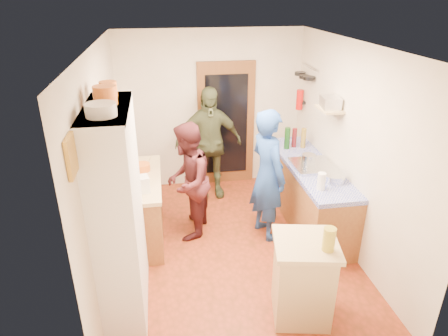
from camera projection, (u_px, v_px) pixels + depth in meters
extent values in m
cube|color=maroon|center=(232.00, 247.00, 5.34)|extent=(3.00, 4.00, 0.02)
cube|color=silver|center=(234.00, 44.00, 4.25)|extent=(3.00, 4.00, 0.02)
cube|color=beige|center=(211.00, 110.00, 6.60)|extent=(3.00, 0.02, 2.60)
cube|color=beige|center=(282.00, 259.00, 2.99)|extent=(3.00, 0.02, 2.60)
cube|color=beige|center=(104.00, 165.00, 4.57)|extent=(0.02, 4.00, 2.60)
cube|color=beige|center=(351.00, 149.00, 5.02)|extent=(0.02, 4.00, 2.60)
cube|color=brown|center=(226.00, 125.00, 6.70)|extent=(0.95, 0.06, 2.10)
cube|color=black|center=(226.00, 125.00, 6.67)|extent=(0.70, 0.02, 1.70)
cube|color=white|center=(119.00, 214.00, 3.97)|extent=(0.40, 1.20, 2.20)
cube|color=white|center=(106.00, 109.00, 3.52)|extent=(0.40, 1.14, 0.04)
cylinder|color=white|center=(101.00, 110.00, 3.24)|extent=(0.26, 0.26, 0.11)
cylinder|color=orange|center=(105.00, 95.00, 3.55)|extent=(0.21, 0.21, 0.17)
cylinder|color=orange|center=(108.00, 89.00, 3.80)|extent=(0.17, 0.17, 0.15)
cube|color=olive|center=(139.00, 209.00, 5.38)|extent=(0.60, 1.40, 0.85)
cube|color=tan|center=(136.00, 179.00, 5.20)|extent=(0.64, 1.44, 0.05)
cube|color=white|center=(138.00, 185.00, 4.78)|extent=(0.29, 0.22, 0.20)
cylinder|color=white|center=(131.00, 175.00, 5.03)|extent=(0.18, 0.18, 0.20)
cylinder|color=orange|center=(142.00, 167.00, 5.37)|extent=(0.23, 0.23, 0.10)
cube|color=tan|center=(139.00, 161.00, 5.67)|extent=(0.33, 0.26, 0.02)
cube|color=olive|center=(307.00, 194.00, 5.78)|extent=(0.60, 2.20, 0.84)
cube|color=#0E1AA6|center=(310.00, 166.00, 5.60)|extent=(0.62, 2.22, 0.06)
cube|color=silver|center=(313.00, 165.00, 5.49)|extent=(0.55, 0.58, 0.04)
cylinder|color=silver|center=(309.00, 159.00, 5.49)|extent=(0.19, 0.19, 0.12)
cylinder|color=#143F14|center=(287.00, 138.00, 6.06)|extent=(0.10, 0.10, 0.33)
cylinder|color=#591419|center=(294.00, 138.00, 6.13)|extent=(0.08, 0.08, 0.30)
cylinder|color=olive|center=(303.00, 138.00, 6.11)|extent=(0.09, 0.09, 0.31)
cylinder|color=white|center=(321.00, 181.00, 4.84)|extent=(0.10, 0.10, 0.22)
cylinder|color=silver|center=(334.00, 178.00, 5.06)|extent=(0.29, 0.29, 0.10)
cube|color=tan|center=(302.00, 281.00, 4.06)|extent=(0.64, 0.64, 0.86)
cube|color=tan|center=(306.00, 244.00, 3.87)|extent=(0.73, 0.73, 0.05)
cube|color=white|center=(300.00, 240.00, 3.92)|extent=(0.40, 0.34, 0.02)
cylinder|color=#AD9E2D|center=(329.00, 239.00, 3.70)|extent=(0.14, 0.14, 0.24)
cylinder|color=silver|center=(309.00, 67.00, 6.07)|extent=(0.02, 0.65, 0.02)
cylinder|color=black|center=(309.00, 78.00, 5.96)|extent=(0.18, 0.18, 0.05)
cylinder|color=black|center=(304.00, 77.00, 6.14)|extent=(0.16, 0.16, 0.05)
cylinder|color=black|center=(300.00, 74.00, 6.32)|extent=(0.17, 0.17, 0.05)
cube|color=tan|center=(330.00, 109.00, 5.23)|extent=(0.26, 0.42, 0.03)
cube|color=silver|center=(330.00, 102.00, 5.20)|extent=(0.25, 0.32, 0.15)
cube|color=black|center=(303.00, 103.00, 6.47)|extent=(0.06, 0.10, 0.04)
cylinder|color=red|center=(300.00, 100.00, 6.45)|extent=(0.11, 0.11, 0.32)
cube|color=gold|center=(71.00, 156.00, 2.87)|extent=(0.03, 0.25, 0.30)
imported|color=#1E4291|center=(271.00, 175.00, 5.25)|extent=(0.61, 0.76, 1.80)
imported|color=#41181B|center=(190.00, 180.00, 5.33)|extent=(0.81, 0.92, 1.61)
imported|color=#394027|center=(209.00, 143.00, 6.30)|extent=(1.09, 0.51, 1.81)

